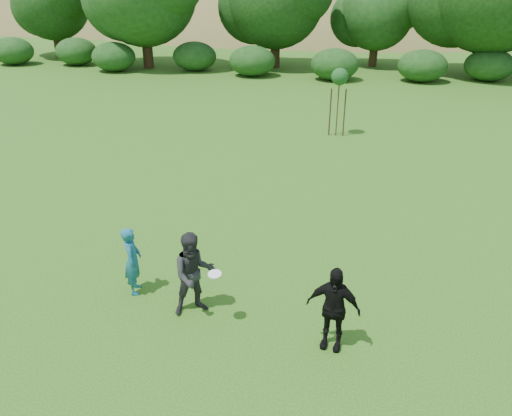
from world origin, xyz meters
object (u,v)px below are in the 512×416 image
at_px(player_black, 333,308).
at_px(sapling, 340,79).
at_px(player_grey, 194,274).
at_px(player_teal, 133,260).

distance_m(player_black, sapling, 13.59).
bearing_deg(player_grey, player_teal, 134.46).
relative_size(player_teal, sapling, 0.55).
relative_size(player_teal, player_black, 0.91).
relative_size(player_black, sapling, 0.60).
bearing_deg(sapling, player_grey, -99.16).
bearing_deg(player_grey, sapling, 50.46).
relative_size(player_grey, sapling, 0.64).
height_order(player_black, sapling, sapling).
xyz_separation_m(player_teal, player_grey, (1.53, -0.41, 0.13)).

